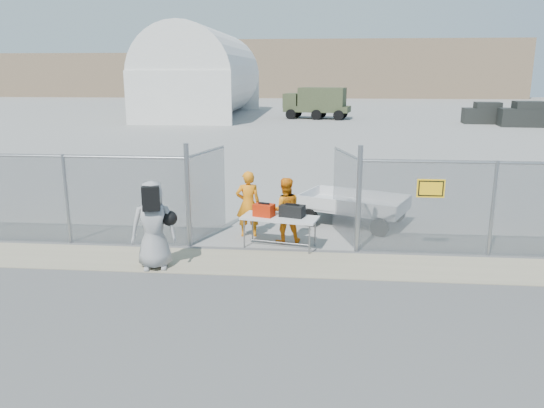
# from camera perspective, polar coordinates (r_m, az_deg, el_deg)

# --- Properties ---
(ground) EXTENTS (160.00, 160.00, 0.00)m
(ground) POSITION_cam_1_polar(r_m,az_deg,el_deg) (10.83, -0.98, -8.23)
(ground) COLOR #444444
(tarmac_inside) EXTENTS (160.00, 80.00, 0.01)m
(tarmac_inside) POSITION_cam_1_polar(r_m,az_deg,el_deg) (52.13, 4.11, 9.51)
(tarmac_inside) COLOR gray
(tarmac_inside) RESTS_ON ground
(dirt_strip) EXTENTS (44.00, 1.60, 0.01)m
(dirt_strip) POSITION_cam_1_polar(r_m,az_deg,el_deg) (11.75, -0.45, -6.36)
(dirt_strip) COLOR gray
(dirt_strip) RESTS_ON ground
(distant_hills) EXTENTS (140.00, 6.00, 9.00)m
(distant_hills) POSITION_cam_1_polar(r_m,az_deg,el_deg) (88.05, 8.07, 14.18)
(distant_hills) COLOR #7F684F
(distant_hills) RESTS_ON ground
(chain_link_fence) EXTENTS (40.00, 0.20, 2.20)m
(chain_link_fence) POSITION_cam_1_polar(r_m,az_deg,el_deg) (12.38, 0.00, 0.00)
(chain_link_fence) COLOR gray
(chain_link_fence) RESTS_ON ground
(quonset_hangar) EXTENTS (9.00, 18.00, 8.00)m
(quonset_hangar) POSITION_cam_1_polar(r_m,az_deg,el_deg) (51.18, -7.46, 13.82)
(quonset_hangar) COLOR silver
(quonset_hangar) RESTS_ON ground
(folding_table) EXTENTS (1.91, 1.10, 0.76)m
(folding_table) POSITION_cam_1_polar(r_m,az_deg,el_deg) (12.68, 0.84, -3.04)
(folding_table) COLOR silver
(folding_table) RESTS_ON ground
(orange_bag) EXTENTS (0.54, 0.45, 0.29)m
(orange_bag) POSITION_cam_1_polar(r_m,az_deg,el_deg) (12.59, -0.87, -0.66)
(orange_bag) COLOR red
(orange_bag) RESTS_ON folding_table
(black_duffel) EXTENTS (0.64, 0.49, 0.28)m
(black_duffel) POSITION_cam_1_polar(r_m,az_deg,el_deg) (12.57, 2.19, -0.74)
(black_duffel) COLOR black
(black_duffel) RESTS_ON folding_table
(security_worker_left) EXTENTS (0.69, 0.51, 1.70)m
(security_worker_left) POSITION_cam_1_polar(r_m,az_deg,el_deg) (13.42, -2.59, -0.01)
(security_worker_left) COLOR orange
(security_worker_left) RESTS_ON ground
(security_worker_right) EXTENTS (0.90, 0.76, 1.62)m
(security_worker_right) POSITION_cam_1_polar(r_m,az_deg,el_deg) (12.96, 1.39, -0.68)
(security_worker_right) COLOR orange
(security_worker_right) RESTS_ON ground
(visitor) EXTENTS (1.05, 0.81, 1.91)m
(visitor) POSITION_cam_1_polar(r_m,az_deg,el_deg) (11.47, -12.64, -2.25)
(visitor) COLOR gray
(visitor) RESTS_ON ground
(utility_trailer) EXTENTS (4.06, 3.13, 0.88)m
(utility_trailer) POSITION_cam_1_polar(r_m,az_deg,el_deg) (14.78, 8.78, -0.48)
(utility_trailer) COLOR silver
(utility_trailer) RESTS_ON ground
(military_truck) EXTENTS (6.06, 3.23, 2.74)m
(military_truck) POSITION_cam_1_polar(r_m,az_deg,el_deg) (47.98, 4.88, 10.74)
(military_truck) COLOR #3D462A
(military_truck) RESTS_ON ground
(parked_vehicle_near) EXTENTS (4.26, 2.18, 1.87)m
(parked_vehicle_near) POSITION_cam_1_polar(r_m,az_deg,el_deg) (45.35, 25.85, 8.67)
(parked_vehicle_near) COLOR black
(parked_vehicle_near) RESTS_ON ground
(parked_vehicle_mid) EXTENTS (3.82, 1.94, 1.68)m
(parked_vehicle_mid) POSITION_cam_1_polar(r_m,az_deg,el_deg) (46.68, 22.12, 9.03)
(parked_vehicle_mid) COLOR black
(parked_vehicle_mid) RESTS_ON ground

